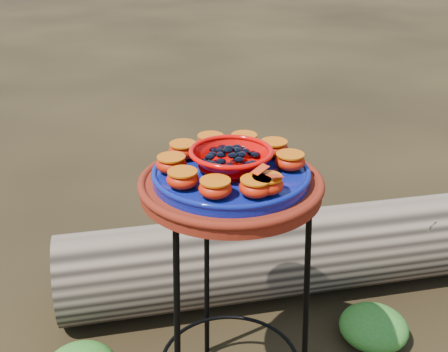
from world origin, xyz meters
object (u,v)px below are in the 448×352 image
object	(u,v)px
red_bowl	(231,161)
driftwood_log	(292,252)
terracotta_saucer	(231,187)
plant_stand	(230,306)
cobalt_plate	(231,175)

from	to	relation	value
red_bowl	driftwood_log	world-z (taller)	red_bowl
red_bowl	terracotta_saucer	bearing A→B (deg)	0.00
plant_stand	driftwood_log	size ratio (longest dim) A/B	0.40
driftwood_log	red_bowl	bearing A→B (deg)	-133.15
cobalt_plate	driftwood_log	distance (m)	0.85
plant_stand	red_bowl	xyz separation A→B (m)	(0.00, 0.00, 0.44)
terracotta_saucer	driftwood_log	xyz separation A→B (m)	(0.42, 0.45, -0.56)
cobalt_plate	driftwood_log	world-z (taller)	cobalt_plate
plant_stand	driftwood_log	xyz separation A→B (m)	(0.42, 0.45, -0.19)
plant_stand	driftwood_log	bearing A→B (deg)	46.85
terracotta_saucer	red_bowl	size ratio (longest dim) A/B	2.33
plant_stand	terracotta_saucer	distance (m)	0.37
cobalt_plate	red_bowl	size ratio (longest dim) A/B	2.00
plant_stand	driftwood_log	world-z (taller)	plant_stand
plant_stand	cobalt_plate	bearing A→B (deg)	0.00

